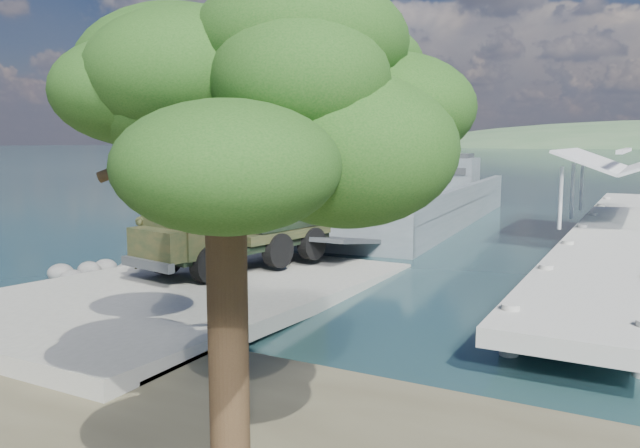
{
  "coord_description": "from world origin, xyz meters",
  "views": [
    {
      "loc": [
        14.55,
        -18.52,
        5.68
      ],
      "look_at": [
        1.37,
        6.0,
        1.96
      ],
      "focal_mm": 35.0,
      "sensor_mm": 36.0,
      "label": 1
    }
  ],
  "objects_px": {
    "pier": "(620,217)",
    "soldier": "(141,253)",
    "landing_craft": "(410,211)",
    "military_truck": "(247,216)",
    "overhang_tree": "(215,115)"
  },
  "relations": [
    {
      "from": "landing_craft",
      "to": "overhang_tree",
      "type": "relative_size",
      "value": 3.9
    },
    {
      "from": "military_truck",
      "to": "overhang_tree",
      "type": "xyz_separation_m",
      "value": [
        8.31,
        -12.77,
        3.5
      ]
    },
    {
      "from": "landing_craft",
      "to": "soldier",
      "type": "distance_m",
      "value": 24.27
    },
    {
      "from": "pier",
      "to": "soldier",
      "type": "xyz_separation_m",
      "value": [
        -15.36,
        -20.1,
        -0.11
      ]
    },
    {
      "from": "pier",
      "to": "soldier",
      "type": "distance_m",
      "value": 25.3
    },
    {
      "from": "soldier",
      "to": "pier",
      "type": "bearing_deg",
      "value": 24.57
    },
    {
      "from": "soldier",
      "to": "landing_craft",
      "type": "bearing_deg",
      "value": 57.44
    },
    {
      "from": "landing_craft",
      "to": "soldier",
      "type": "height_order",
      "value": "landing_craft"
    },
    {
      "from": "pier",
      "to": "military_truck",
      "type": "distance_m",
      "value": 20.9
    },
    {
      "from": "pier",
      "to": "military_truck",
      "type": "bearing_deg",
      "value": -129.46
    },
    {
      "from": "pier",
      "to": "landing_craft",
      "type": "distance_m",
      "value": 14.08
    },
    {
      "from": "soldier",
      "to": "military_truck",
      "type": "bearing_deg",
      "value": 34.26
    },
    {
      "from": "soldier",
      "to": "overhang_tree",
      "type": "xyz_separation_m",
      "value": [
        10.41,
        -8.78,
        4.61
      ]
    },
    {
      "from": "pier",
      "to": "military_truck",
      "type": "xyz_separation_m",
      "value": [
        -13.27,
        -16.12,
        1.0
      ]
    },
    {
      "from": "pier",
      "to": "landing_craft",
      "type": "height_order",
      "value": "landing_craft"
    }
  ]
}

